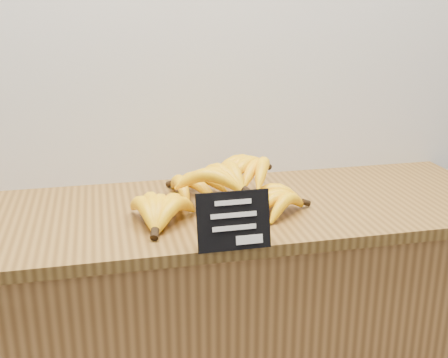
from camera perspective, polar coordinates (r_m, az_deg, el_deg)
counter_top at (r=1.50m, az=-0.42°, el=-3.24°), size 1.55×0.54×0.03m
chalkboard_sign at (r=1.22m, az=0.99°, el=-4.28°), size 0.16×0.04×0.13m
banana_pile at (r=1.45m, az=-1.12°, el=-1.02°), size 0.53×0.39×0.12m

